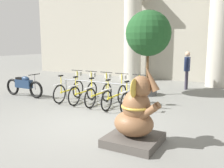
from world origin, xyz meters
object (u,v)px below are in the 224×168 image
Objects in this scene: bicycle_0 at (70,89)px; bicycle_1 at (84,91)px; elephant_statue at (136,118)px; potted_tree at (148,35)px; bicycle_2 at (100,93)px; bicycle_3 at (115,95)px; bicycle_4 at (133,97)px; person_pedestrian at (187,67)px; motorcycle at (24,85)px.

bicycle_0 and bicycle_1 have the same top height.
potted_tree reaches higher than elephant_statue.
bicycle_2 is at bearing 134.01° from elephant_statue.
bicycle_1 is 0.64m from bicycle_2.
bicycle_1 is 1.00× the size of bicycle_3.
person_pedestrian is (0.69, 4.34, 0.62)m from bicycle_4.
bicycle_2 is 1.29m from bicycle_4.
bicycle_1 is at bearing -179.53° from bicycle_2.
bicycle_4 is at bearing 3.92° from motorcycle.
elephant_statue is (1.80, -2.47, 0.17)m from bicycle_3.
potted_tree is (4.10, 2.64, 1.93)m from motorcycle.
person_pedestrian is at bearing 58.59° from bicycle_1.
bicycle_2 reaches higher than motorcycle.
bicycle_3 is 0.89× the size of motorcycle.
bicycle_1 is at bearing 7.96° from motorcycle.
elephant_statue reaches higher than bicycle_0.
elephant_statue reaches higher than motorcycle.
bicycle_3 is 0.52× the size of potted_tree.
bicycle_0 is 2.57m from bicycle_4.
bicycle_1 is at bearing -0.80° from bicycle_0.
bicycle_4 is (0.64, -0.00, 0.00)m from bicycle_3.
bicycle_2 is at bearing 177.37° from bicycle_4.
bicycle_1 is 1.00× the size of bicycle_2.
motorcycle is at bearing -138.33° from person_pedestrian.
motorcycle is (-4.53, -0.31, 0.04)m from bicycle_4.
potted_tree is (-0.43, 2.33, 1.97)m from bicycle_4.
bicycle_3 is at bearing -95.18° from potted_tree.
person_pedestrian reaches higher than elephant_statue.
bicycle_1 is 3.98m from elephant_statue.
motorcycle is (-1.96, -0.37, 0.04)m from bicycle_0.
bicycle_4 is at bearing -1.59° from bicycle_1.
motorcycle is (-3.89, -0.31, 0.04)m from bicycle_3.
bicycle_3 is 1.02× the size of person_pedestrian.
potted_tree reaches higher than bicycle_0.
elephant_statue is 6.83m from person_pedestrian.
motorcycle is (-3.25, -0.37, 0.04)m from bicycle_2.
person_pedestrian is at bearing 60.85° from potted_tree.
bicycle_3 is 3.06m from elephant_statue.
bicycle_0 is 1.00× the size of bicycle_1.
motorcycle is at bearing -175.39° from bicycle_3.
person_pedestrian reaches higher than motorcycle.
bicycle_2 and bicycle_3 have the same top height.
bicycle_2 is 1.00× the size of bicycle_3.
bicycle_0 is 0.52× the size of potted_tree.
bicycle_0 is 4.51m from elephant_statue.
person_pedestrian reaches higher than bicycle_1.
bicycle_0 is at bearing 178.61° from bicycle_4.
bicycle_1 is 2.63m from motorcycle.
person_pedestrian is (1.97, 4.28, 0.62)m from bicycle_2.
potted_tree is (-1.59, 4.80, 1.80)m from elephant_statue.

